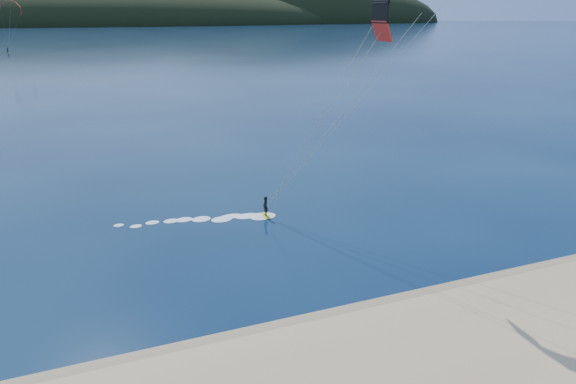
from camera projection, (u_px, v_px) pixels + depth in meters
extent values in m
cube|color=#8F7753|center=(275.00, 338.00, 22.44)|extent=(220.00, 2.50, 0.10)
ellipsoid|color=black|center=(58.00, 25.00, 634.62)|extent=(840.00, 280.00, 110.00)
ellipsoid|color=black|center=(273.00, 23.00, 772.27)|extent=(600.00, 240.00, 140.00)
cube|color=#CDE21A|center=(266.00, 216.00, 36.05)|extent=(0.40, 1.21, 0.07)
imported|color=black|center=(265.00, 206.00, 35.78)|extent=(0.36, 0.55, 1.48)
cylinder|color=gray|center=(338.00, 118.00, 32.30)|extent=(0.02, 0.02, 16.21)
cube|color=#CDE21A|center=(8.00, 53.00, 184.84)|extent=(0.67, 1.56, 0.09)
imported|color=black|center=(8.00, 50.00, 184.51)|extent=(0.81, 0.99, 1.86)
cylinder|color=gray|center=(10.00, 30.00, 180.47)|extent=(0.02, 0.02, 14.96)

